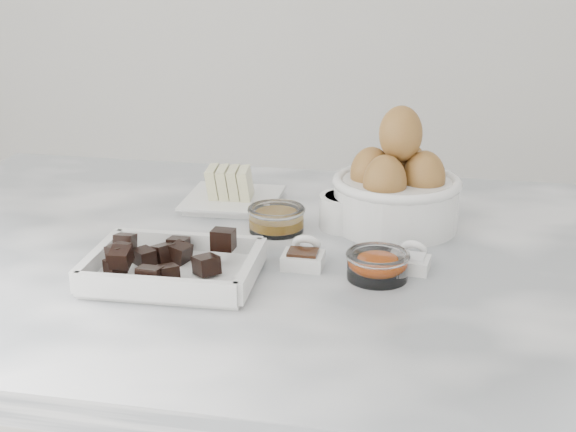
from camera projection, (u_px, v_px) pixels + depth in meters
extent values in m
cube|color=silver|center=(270.00, 263.00, 1.10)|extent=(1.20, 0.80, 0.04)
cube|color=white|center=(174.00, 275.00, 1.00)|extent=(0.20, 0.15, 0.01)
cube|color=white|center=(233.00, 202.00, 1.28)|extent=(0.13, 0.13, 0.01)
cube|color=white|center=(233.00, 198.00, 1.27)|extent=(0.15, 0.15, 0.00)
cylinder|color=white|center=(347.00, 211.00, 1.17)|extent=(0.08, 0.08, 0.05)
cylinder|color=white|center=(347.00, 199.00, 1.17)|extent=(0.07, 0.07, 0.01)
cylinder|color=white|center=(396.00, 204.00, 1.17)|extent=(0.18, 0.18, 0.07)
torus|color=white|center=(397.00, 182.00, 1.16)|extent=(0.19, 0.19, 0.02)
ellipsoid|color=olive|center=(424.00, 176.00, 1.16)|extent=(0.06, 0.06, 0.08)
ellipsoid|color=olive|center=(371.00, 176.00, 1.16)|extent=(0.06, 0.06, 0.08)
ellipsoid|color=olive|center=(402.00, 169.00, 1.19)|extent=(0.06, 0.06, 0.08)
ellipsoid|color=olive|center=(390.00, 184.00, 1.13)|extent=(0.06, 0.06, 0.08)
ellipsoid|color=olive|center=(401.00, 134.00, 1.14)|extent=(0.06, 0.06, 0.08)
cylinder|color=white|center=(276.00, 220.00, 1.16)|extent=(0.08, 0.08, 0.03)
torus|color=white|center=(276.00, 210.00, 1.16)|extent=(0.08, 0.08, 0.01)
cylinder|color=orange|center=(276.00, 223.00, 1.16)|extent=(0.06, 0.06, 0.01)
cylinder|color=white|center=(377.00, 266.00, 1.00)|extent=(0.08, 0.08, 0.03)
torus|color=white|center=(378.00, 255.00, 1.00)|extent=(0.08, 0.08, 0.01)
ellipsoid|color=#FF5907|center=(377.00, 266.00, 1.00)|extent=(0.05, 0.05, 0.02)
cube|color=white|center=(303.00, 260.00, 1.04)|extent=(0.05, 0.04, 0.02)
cube|color=black|center=(303.00, 252.00, 1.03)|extent=(0.04, 0.03, 0.00)
torus|color=white|center=(306.00, 245.00, 1.06)|extent=(0.04, 0.03, 0.04)
cube|color=white|center=(410.00, 264.00, 1.03)|extent=(0.05, 0.04, 0.02)
cube|color=white|center=(411.00, 256.00, 1.02)|extent=(0.04, 0.03, 0.00)
torus|color=white|center=(414.00, 249.00, 1.05)|extent=(0.04, 0.03, 0.04)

